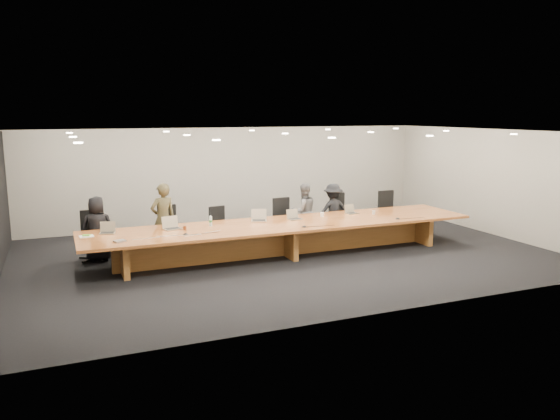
% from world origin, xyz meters
% --- Properties ---
extents(ground, '(12.00, 12.00, 0.00)m').
position_xyz_m(ground, '(0.00, 0.00, 0.00)').
color(ground, black).
rests_on(ground, ground).
extents(back_wall, '(12.00, 0.02, 2.80)m').
position_xyz_m(back_wall, '(0.00, 4.00, 1.40)').
color(back_wall, beige).
rests_on(back_wall, ground).
extents(conference_table, '(9.00, 1.80, 0.75)m').
position_xyz_m(conference_table, '(0.00, 0.00, 0.52)').
color(conference_table, brown).
rests_on(conference_table, ground).
extents(chair_far_left, '(0.62, 0.62, 1.13)m').
position_xyz_m(chair_far_left, '(-4.07, 1.20, 0.56)').
color(chair_far_left, black).
rests_on(chair_far_left, ground).
extents(chair_left, '(0.72, 0.72, 1.12)m').
position_xyz_m(chair_left, '(-2.33, 1.21, 0.56)').
color(chair_left, black).
rests_on(chair_left, ground).
extents(chair_mid_left, '(0.60, 0.60, 1.00)m').
position_xyz_m(chair_mid_left, '(-1.13, 1.33, 0.50)').
color(chair_mid_left, black).
rests_on(chair_mid_left, ground).
extents(chair_mid_right, '(0.61, 0.61, 1.11)m').
position_xyz_m(chair_mid_right, '(0.55, 1.30, 0.55)').
color(chair_mid_right, black).
rests_on(chair_mid_right, ground).
extents(chair_right, '(0.71, 0.71, 1.15)m').
position_xyz_m(chair_right, '(2.15, 1.18, 0.58)').
color(chair_right, black).
rests_on(chair_right, ground).
extents(chair_far_right, '(0.58, 0.58, 1.13)m').
position_xyz_m(chair_far_right, '(3.64, 1.21, 0.57)').
color(chair_far_right, black).
rests_on(chair_far_right, ground).
extents(person_a, '(0.77, 0.57, 1.44)m').
position_xyz_m(person_a, '(-3.99, 1.13, 0.72)').
color(person_a, black).
rests_on(person_a, ground).
extents(person_b, '(0.68, 0.52, 1.64)m').
position_xyz_m(person_b, '(-2.54, 1.20, 0.82)').
color(person_b, '#3A341F').
rests_on(person_b, ground).
extents(person_c, '(0.72, 0.57, 1.46)m').
position_xyz_m(person_c, '(1.03, 1.21, 0.73)').
color(person_c, '#5A5A5D').
rests_on(person_c, ground).
extents(person_d, '(0.93, 0.56, 1.41)m').
position_xyz_m(person_d, '(1.87, 1.20, 0.71)').
color(person_d, black).
rests_on(person_d, ground).
extents(laptop_a, '(0.35, 0.29, 0.24)m').
position_xyz_m(laptop_a, '(-3.84, 0.41, 0.87)').
color(laptop_a, tan).
rests_on(laptop_a, conference_table).
extents(laptop_b, '(0.41, 0.33, 0.28)m').
position_xyz_m(laptop_b, '(-2.51, 0.30, 0.89)').
color(laptop_b, tan).
rests_on(laptop_b, conference_table).
extents(laptop_c, '(0.42, 0.36, 0.28)m').
position_xyz_m(laptop_c, '(-0.48, 0.42, 0.89)').
color(laptop_c, '#C7B298').
rests_on(laptop_c, conference_table).
extents(laptop_d, '(0.35, 0.28, 0.24)m').
position_xyz_m(laptop_d, '(0.37, 0.29, 0.87)').
color(laptop_d, tan).
rests_on(laptop_d, conference_table).
extents(laptop_e, '(0.33, 0.27, 0.23)m').
position_xyz_m(laptop_e, '(1.99, 0.43, 0.87)').
color(laptop_e, tan).
rests_on(laptop_e, conference_table).
extents(water_bottle, '(0.08, 0.08, 0.22)m').
position_xyz_m(water_bottle, '(-1.65, 0.33, 0.86)').
color(water_bottle, silver).
rests_on(water_bottle, conference_table).
extents(amber_mug, '(0.08, 0.08, 0.09)m').
position_xyz_m(amber_mug, '(-2.28, 0.13, 0.79)').
color(amber_mug, '#652E11').
rests_on(amber_mug, conference_table).
extents(paper_cup_near, '(0.09, 0.09, 0.10)m').
position_xyz_m(paper_cup_near, '(1.12, 0.36, 0.80)').
color(paper_cup_near, white).
rests_on(paper_cup_near, conference_table).
extents(paper_cup_far, '(0.08, 0.08, 0.09)m').
position_xyz_m(paper_cup_far, '(2.44, 0.15, 0.79)').
color(paper_cup_far, silver).
rests_on(paper_cup_far, conference_table).
extents(notepad, '(0.29, 0.24, 0.02)m').
position_xyz_m(notepad, '(-4.26, 0.26, 0.76)').
color(notepad, silver).
rests_on(notepad, conference_table).
extents(lime_gadget, '(0.17, 0.14, 0.02)m').
position_xyz_m(lime_gadget, '(-4.26, 0.27, 0.78)').
color(lime_gadget, '#6DC735').
rests_on(lime_gadget, notepad).
extents(av_box, '(0.26, 0.22, 0.03)m').
position_xyz_m(av_box, '(-3.69, -0.46, 0.77)').
color(av_box, '#A9A9AE').
rests_on(av_box, conference_table).
extents(mic_left, '(0.15, 0.15, 0.03)m').
position_xyz_m(mic_left, '(-2.36, -0.32, 0.76)').
color(mic_left, black).
rests_on(mic_left, conference_table).
extents(mic_center, '(0.16, 0.16, 0.03)m').
position_xyz_m(mic_center, '(0.21, -0.58, 0.77)').
color(mic_center, black).
rests_on(mic_center, conference_table).
extents(mic_right, '(0.16, 0.16, 0.03)m').
position_xyz_m(mic_right, '(2.64, -0.59, 0.77)').
color(mic_right, black).
rests_on(mic_right, conference_table).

